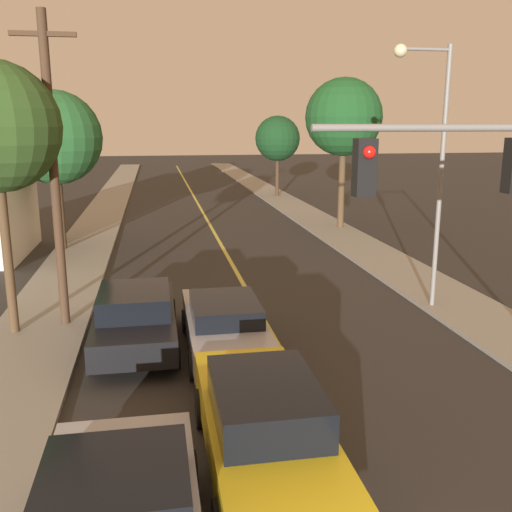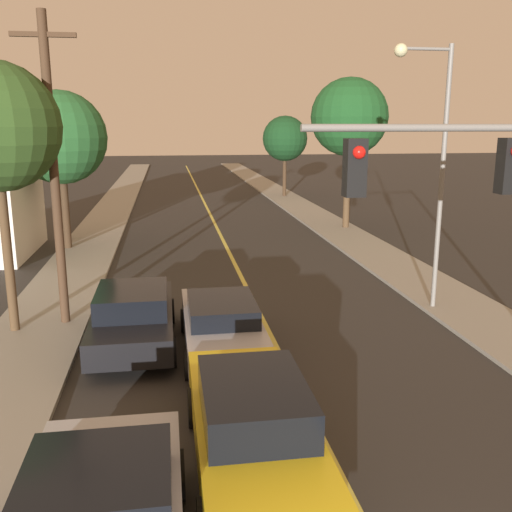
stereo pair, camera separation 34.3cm
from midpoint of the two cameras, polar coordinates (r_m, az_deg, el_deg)
road_surface at (r=39.90m, az=-4.86°, el=5.17°), size 9.74×80.00×0.01m
sidewalk_left at (r=39.95m, az=-13.68°, el=4.93°), size 2.50×80.00×0.12m
sidewalk_right at (r=40.77m, az=3.79°, el=5.43°), size 2.50×80.00×0.12m
car_near_lane_front at (r=9.30m, az=0.76°, el=-16.61°), size 1.91×5.15×1.67m
car_near_lane_second at (r=13.98m, az=-2.75°, el=-6.78°), size 1.92×4.80×1.37m
car_outer_lane_front at (r=7.91m, az=-13.96°, el=-23.54°), size 2.12×3.87×1.51m
car_outer_lane_second at (r=14.59m, az=-11.51°, el=-5.88°), size 2.05×4.78×1.52m
streetlamp_right at (r=17.11m, az=17.75°, el=10.47°), size 1.70×0.36×7.47m
utility_pole_left at (r=15.87m, az=-18.99°, el=8.30°), size 1.60×0.24×8.10m
tree_left_near at (r=25.99m, az=-18.64°, el=11.13°), size 3.95×3.95×6.75m
tree_right_near at (r=30.21m, az=9.66°, el=13.49°), size 3.95×3.95×7.66m
tree_right_far at (r=43.44m, az=3.14°, el=11.63°), size 3.34×3.34×5.95m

